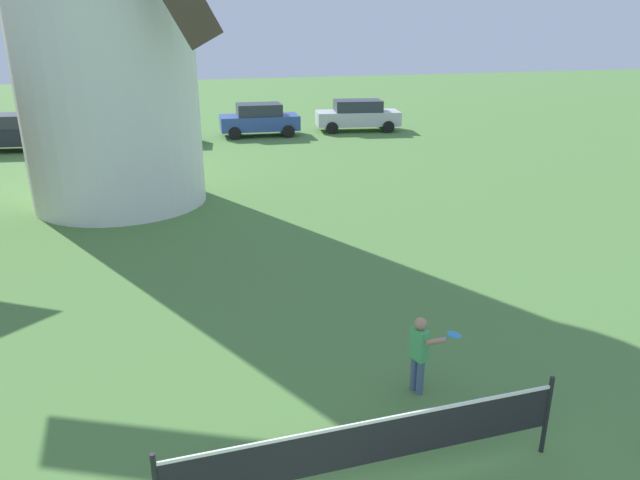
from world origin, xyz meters
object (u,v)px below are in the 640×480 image
object	(u,v)px
tennis_net	(371,443)
parked_car_green	(151,126)
parked_car_silver	(358,115)
parked_car_black	(5,132)
player_far	(420,350)
parked_car_blue	(259,119)

from	to	relation	value
tennis_net	parked_car_green	world-z (taller)	parked_car_green
parked_car_green	parked_car_silver	xyz separation A→B (m)	(10.31, 0.72, 0.00)
parked_car_black	player_far	bearing A→B (deg)	-66.64
parked_car_black	parked_car_green	distance (m)	6.12
player_far	parked_car_green	distance (m)	21.54
player_far	parked_car_green	xyz separation A→B (m)	(-3.17, 21.30, 0.12)
parked_car_black	parked_car_blue	distance (m)	11.28
tennis_net	parked_car_blue	distance (m)	23.93
player_far	parked_car_silver	bearing A→B (deg)	72.04
parked_car_green	parked_car_silver	world-z (taller)	same
tennis_net	player_far	world-z (taller)	player_far
tennis_net	parked_car_silver	bearing A→B (deg)	70.14
player_far	parked_car_black	distance (m)	23.41
player_far	parked_car_silver	size ratio (longest dim) A/B	0.27
parked_car_black	parked_car_blue	bearing A→B (deg)	2.70
parked_car_silver	player_far	bearing A→B (deg)	-107.96
player_far	tennis_net	bearing A→B (deg)	-130.46
player_far	parked_car_green	bearing A→B (deg)	98.46
tennis_net	parked_car_silver	size ratio (longest dim) A/B	1.06
parked_car_green	parked_car_blue	world-z (taller)	same
parked_car_green	parked_car_silver	bearing A→B (deg)	3.99
parked_car_green	parked_car_blue	distance (m)	5.20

